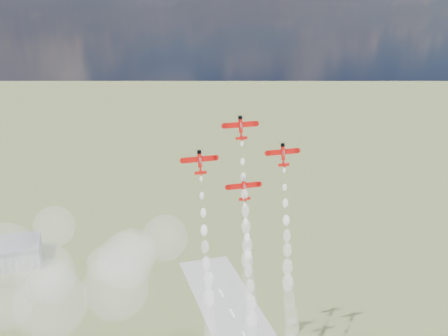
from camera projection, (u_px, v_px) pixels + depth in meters
plane_lead at (241, 127)px, 162.35m from camera, size 10.55×3.67×7.46m
plane_left at (200, 162)px, 159.78m from camera, size 10.55×3.67×7.46m
plane_right at (283, 154)px, 167.26m from camera, size 10.55×3.67×7.46m
plane_slot at (244, 188)px, 164.69m from camera, size 10.55×3.67×7.46m
smoke_trail_lead at (249, 287)px, 168.51m from camera, size 5.96×15.20×60.55m
smoke_trail_left at (210, 323)px, 165.99m from camera, size 5.72×15.24×60.67m
smoke_trail_right at (290, 309)px, 173.70m from camera, size 5.30×14.81×60.98m
drifted_smoke_cloud at (75, 273)px, 162.21m from camera, size 66.11×40.00×42.67m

